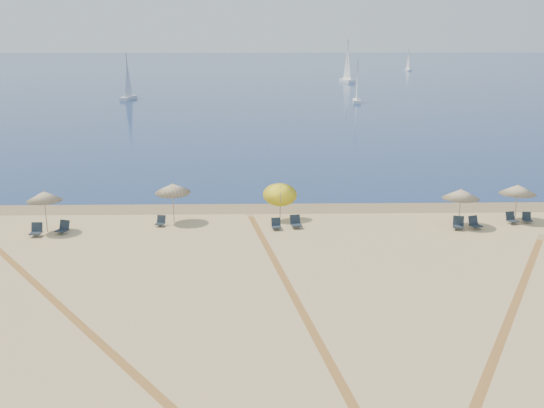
# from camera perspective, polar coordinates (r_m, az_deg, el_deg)

# --- Properties ---
(ocean) EXTENTS (500.00, 500.00, 0.00)m
(ocean) POSITION_cam_1_polar(r_m,az_deg,el_deg) (241.28, -1.11, 12.18)
(ocean) COLOR #0C2151
(ocean) RESTS_ON ground
(wet_sand) EXTENTS (500.00, 500.00, 0.00)m
(wet_sand) POSITION_cam_1_polar(r_m,az_deg,el_deg) (41.47, -0.12, -0.33)
(wet_sand) COLOR olive
(wet_sand) RESTS_ON ground
(umbrella_1) EXTENTS (1.98, 1.98, 2.43)m
(umbrella_1) POSITION_cam_1_polar(r_m,az_deg,el_deg) (38.10, -19.66, 0.67)
(umbrella_1) COLOR gray
(umbrella_1) RESTS_ON ground
(umbrella_2) EXTENTS (2.09, 2.14, 2.46)m
(umbrella_2) POSITION_cam_1_polar(r_m,az_deg,el_deg) (38.24, -8.84, 1.41)
(umbrella_2) COLOR gray
(umbrella_2) RESTS_ON ground
(umbrella_3) EXTENTS (2.05, 2.06, 2.55)m
(umbrella_3) POSITION_cam_1_polar(r_m,az_deg,el_deg) (38.28, 0.72, 1.16)
(umbrella_3) COLOR gray
(umbrella_3) RESTS_ON ground
(umbrella_4) EXTENTS (2.14, 2.14, 2.28)m
(umbrella_4) POSITION_cam_1_polar(r_m,az_deg,el_deg) (38.63, 16.51, 0.88)
(umbrella_4) COLOR gray
(umbrella_4) RESTS_ON ground
(umbrella_5) EXTENTS (2.18, 2.18, 2.27)m
(umbrella_5) POSITION_cam_1_polar(r_m,az_deg,el_deg) (40.87, 21.08, 1.23)
(umbrella_5) COLOR gray
(umbrella_5) RESTS_ON ground
(chair_2) EXTENTS (0.61, 0.72, 0.73)m
(chair_2) POSITION_cam_1_polar(r_m,az_deg,el_deg) (37.93, -20.29, -2.21)
(chair_2) COLOR black
(chair_2) RESTS_ON ground
(chair_3) EXTENTS (0.80, 0.86, 0.73)m
(chair_3) POSITION_cam_1_polar(r_m,az_deg,el_deg) (37.93, -18.14, -2.03)
(chair_3) COLOR black
(chair_3) RESTS_ON ground
(chair_4) EXTENTS (0.61, 0.68, 0.61)m
(chair_4) POSITION_cam_1_polar(r_m,az_deg,el_deg) (38.02, -9.91, -1.54)
(chair_4) COLOR black
(chair_4) RESTS_ON ground
(chair_5) EXTENTS (0.60, 0.68, 0.65)m
(chair_5) POSITION_cam_1_polar(r_m,az_deg,el_deg) (36.80, 0.38, -1.84)
(chair_5) COLOR black
(chair_5) RESTS_ON ground
(chair_6) EXTENTS (0.73, 0.81, 0.72)m
(chair_6) POSITION_cam_1_polar(r_m,az_deg,el_deg) (37.14, 2.13, -1.64)
(chair_6) COLOR black
(chair_6) RESTS_ON ground
(chair_7) EXTENTS (0.78, 0.86, 0.74)m
(chair_7) POSITION_cam_1_polar(r_m,az_deg,el_deg) (38.35, 16.29, -1.69)
(chair_7) COLOR black
(chair_7) RESTS_ON ground
(chair_8) EXTENTS (0.81, 0.87, 0.72)m
(chair_8) POSITION_cam_1_polar(r_m,az_deg,el_deg) (38.77, 17.63, -1.64)
(chair_8) COLOR black
(chair_8) RESTS_ON ground
(chair_9) EXTENTS (0.71, 0.78, 0.68)m
(chair_9) POSITION_cam_1_polar(r_m,az_deg,el_deg) (40.54, 20.58, -1.22)
(chair_9) COLOR black
(chair_9) RESTS_ON ground
(chair_10) EXTENTS (0.56, 0.64, 0.61)m
(chair_10) POSITION_cam_1_polar(r_m,az_deg,el_deg) (41.09, 21.80, -1.17)
(chair_10) COLOR black
(chair_10) RESTS_ON ground
(sailboat_0) EXTENTS (1.60, 4.69, 6.85)m
(sailboat_0) POSITION_cam_1_polar(r_m,az_deg,el_deg) (215.30, 12.04, 12.11)
(sailboat_0) COLOR white
(sailboat_0) RESTS_ON ocean
(sailboat_1) EXTENTS (3.14, 6.96, 10.06)m
(sailboat_1) POSITION_cam_1_polar(r_m,az_deg,el_deg) (158.05, 6.73, 11.83)
(sailboat_1) COLOR white
(sailboat_1) RESTS_ON ocean
(sailboat_2) EXTENTS (2.10, 5.50, 7.98)m
(sailboat_2) POSITION_cam_1_polar(r_m,az_deg,el_deg) (116.27, -12.72, 10.26)
(sailboat_2) COLOR white
(sailboat_2) RESTS_ON ocean
(sailboat_3) EXTENTS (1.73, 4.87, 7.09)m
(sailboat_3) POSITION_cam_1_polar(r_m,az_deg,el_deg) (109.24, 7.59, 10.08)
(sailboat_3) COLOR white
(sailboat_3) RESTS_ON ocean
(tire_tracks) EXTENTS (58.34, 45.72, 0.00)m
(tire_tracks) POSITION_cam_1_polar(r_m,az_deg,el_deg) (26.68, -1.00, -9.10)
(tire_tracks) COLOR tan
(tire_tracks) RESTS_ON ground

